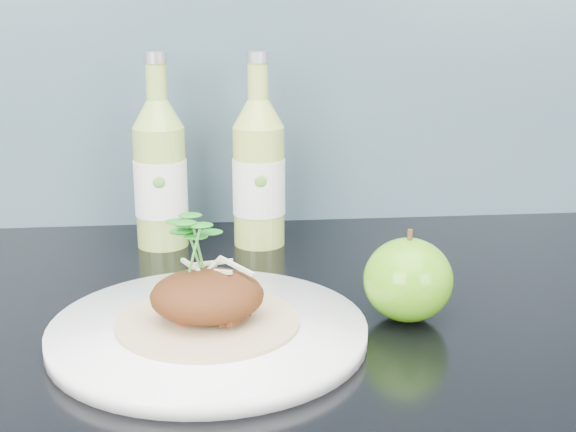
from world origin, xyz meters
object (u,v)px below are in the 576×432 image
at_px(cider_bottle_right, 259,173).
at_px(cider_bottle_left, 160,174).
at_px(dinner_plate, 208,332).
at_px(green_apple, 408,280).

bearing_deg(cider_bottle_right, cider_bottle_left, -166.25).
height_order(dinner_plate, cider_bottle_left, cider_bottle_left).
distance_m(dinner_plate, cider_bottle_right, 0.31).
xyz_separation_m(green_apple, cider_bottle_right, (-0.13, 0.26, 0.05)).
height_order(green_apple, cider_bottle_left, cider_bottle_left).
relative_size(dinner_plate, cider_bottle_left, 1.33).
bearing_deg(green_apple, dinner_plate, -171.36).
xyz_separation_m(dinner_plate, green_apple, (0.19, 0.03, 0.03)).
relative_size(cider_bottle_left, cider_bottle_right, 1.00).
distance_m(green_apple, cider_bottle_right, 0.29).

